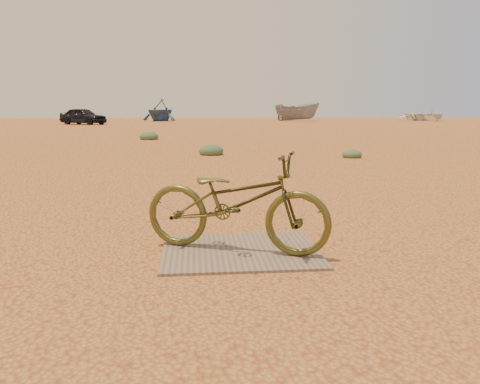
{
  "coord_description": "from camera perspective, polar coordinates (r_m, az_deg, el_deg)",
  "views": [
    {
      "loc": [
        -0.68,
        -4.12,
        1.22
      ],
      "look_at": [
        -0.31,
        -0.25,
        0.53
      ],
      "focal_mm": 35.0,
      "sensor_mm": 36.0,
      "label": 1
    }
  ],
  "objects": [
    {
      "name": "ground",
      "position": [
        4.35,
        3.76,
        -6.23
      ],
      "size": [
        120.0,
        120.0,
        0.0
      ],
      "primitive_type": "plane",
      "color": "#C98845",
      "rests_on": "ground"
    },
    {
      "name": "plywood_board",
      "position": [
        4.07,
        0.0,
        -7.2
      ],
      "size": [
        1.33,
        1.09,
        0.02
      ],
      "primitive_type": "cube",
      "color": "#806857",
      "rests_on": "ground"
    },
    {
      "name": "bicycle",
      "position": [
        3.95,
        -0.52,
        -1.19
      ],
      "size": [
        1.71,
        1.13,
        0.85
      ],
      "primitive_type": "imported",
      "rotation": [
        0.0,
        0.0,
        1.19
      ],
      "color": "#4D4B1F",
      "rests_on": "plywood_board"
    },
    {
      "name": "car",
      "position": [
        38.73,
        -18.59,
        8.76
      ],
      "size": [
        4.05,
        3.23,
        1.29
      ],
      "primitive_type": "imported",
      "rotation": [
        0.0,
        0.0,
        1.04
      ],
      "color": "black",
      "rests_on": "ground"
    },
    {
      "name": "boat_far_left",
      "position": [
        47.8,
        -9.68,
        9.85
      ],
      "size": [
        5.22,
        5.44,
        2.21
      ],
      "primitive_type": "imported",
      "rotation": [
        0.0,
        0.0,
        -0.51
      ],
      "color": "#38567B",
      "rests_on": "ground"
    },
    {
      "name": "boat_mid_right",
      "position": [
        47.97,
        6.92,
        9.67
      ],
      "size": [
        4.88,
        3.96,
        1.8
      ],
      "primitive_type": "imported",
      "rotation": [
        0.0,
        0.0,
        1.01
      ],
      "color": "gray",
      "rests_on": "ground"
    },
    {
      "name": "boat_far_right",
      "position": [
        51.99,
        21.7,
        8.69
      ],
      "size": [
        4.48,
        5.81,
        1.11
      ],
      "primitive_type": "imported",
      "rotation": [
        0.0,
        0.0,
        0.13
      ],
      "color": "silver",
      "rests_on": "ground"
    },
    {
      "name": "kale_a",
      "position": [
        12.63,
        -3.52,
        4.55
      ],
      "size": [
        0.66,
        0.66,
        0.36
      ],
      "primitive_type": "ellipsoid",
      "color": "#4F6A48",
      "rests_on": "ground"
    },
    {
      "name": "kale_b",
      "position": [
        12.2,
        13.48,
        4.1
      ],
      "size": [
        0.49,
        0.49,
        0.27
      ],
      "primitive_type": "ellipsoid",
      "color": "#4F6A48",
      "rests_on": "ground"
    },
    {
      "name": "kale_c",
      "position": [
        19.21,
        -11.03,
        6.29
      ],
      "size": [
        0.75,
        0.75,
        0.42
      ],
      "primitive_type": "ellipsoid",
      "color": "#4F6A48",
      "rests_on": "ground"
    }
  ]
}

